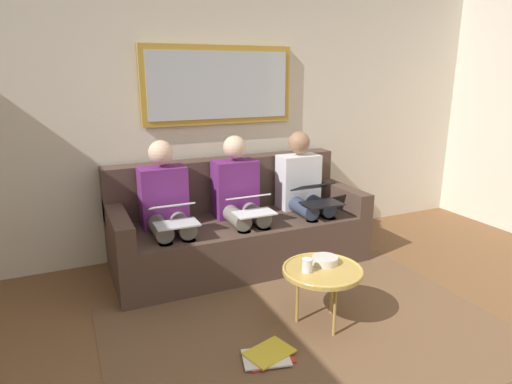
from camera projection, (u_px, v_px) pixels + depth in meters
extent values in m
cube|color=beige|center=(217.00, 112.00, 4.12)|extent=(6.00, 0.12, 2.60)
cube|color=brown|center=(308.00, 331.00, 2.93)|extent=(2.60, 1.80, 0.01)
cube|color=#4C382D|center=(240.00, 241.00, 3.93)|extent=(2.20, 0.90, 0.42)
cube|color=#4C382D|center=(225.00, 183.00, 4.12)|extent=(2.20, 0.20, 0.48)
cube|color=#4C382D|center=(338.00, 195.00, 4.25)|extent=(0.14, 0.90, 0.20)
cube|color=#4C382D|center=(118.00, 224.00, 3.44)|extent=(0.14, 0.90, 0.20)
cube|color=#B7892D|center=(219.00, 85.00, 3.98)|extent=(1.42, 0.04, 0.69)
cube|color=#B2B7BC|center=(220.00, 85.00, 3.95)|extent=(1.32, 0.01, 0.59)
cylinder|color=tan|center=(322.00, 271.00, 2.92)|extent=(0.54, 0.54, 0.03)
torus|color=tan|center=(322.00, 269.00, 2.91)|extent=(0.54, 0.54, 0.02)
cylinder|color=#B28E42|center=(335.00, 310.00, 2.83)|extent=(0.02, 0.02, 0.38)
cylinder|color=#B28E42|center=(332.00, 289.00, 3.10)|extent=(0.02, 0.02, 0.38)
cylinder|color=#B28E42|center=(297.00, 297.00, 2.99)|extent=(0.02, 0.02, 0.38)
cylinder|color=silver|center=(307.00, 265.00, 2.86)|extent=(0.07, 0.07, 0.09)
cylinder|color=beige|center=(325.00, 260.00, 2.99)|extent=(0.18, 0.18, 0.05)
cube|color=silver|center=(298.00, 181.00, 4.15)|extent=(0.38, 0.22, 0.50)
sphere|color=#997051|center=(299.00, 142.00, 4.05)|extent=(0.20, 0.20, 0.20)
cylinder|color=#384256|center=(317.00, 204.00, 4.05)|extent=(0.14, 0.42, 0.14)
cylinder|color=#384256|center=(300.00, 207.00, 3.97)|extent=(0.14, 0.42, 0.14)
cylinder|color=#384256|center=(329.00, 240.00, 3.94)|extent=(0.11, 0.11, 0.42)
cylinder|color=#384256|center=(312.00, 243.00, 3.86)|extent=(0.11, 0.11, 0.42)
cube|color=black|center=(322.00, 204.00, 3.81)|extent=(0.34, 0.23, 0.01)
cube|color=black|center=(313.00, 187.00, 3.92)|extent=(0.34, 0.22, 0.10)
cube|color=#A5C6EA|center=(313.00, 186.00, 3.91)|extent=(0.30, 0.19, 0.08)
cube|color=#66236B|center=(235.00, 188.00, 3.89)|extent=(0.38, 0.22, 0.50)
sphere|color=beige|center=(235.00, 147.00, 3.80)|extent=(0.20, 0.20, 0.20)
cylinder|color=gray|center=(254.00, 213.00, 3.79)|extent=(0.14, 0.42, 0.14)
cylinder|color=gray|center=(235.00, 216.00, 3.72)|extent=(0.14, 0.42, 0.14)
cylinder|color=gray|center=(264.00, 252.00, 3.68)|extent=(0.11, 0.11, 0.42)
cylinder|color=gray|center=(245.00, 256.00, 3.61)|extent=(0.11, 0.11, 0.42)
cube|color=white|center=(254.00, 213.00, 3.55)|extent=(0.33, 0.20, 0.01)
cube|color=white|center=(248.00, 197.00, 3.64)|extent=(0.33, 0.20, 0.07)
cube|color=#A5C6EA|center=(248.00, 197.00, 3.64)|extent=(0.29, 0.17, 0.06)
cube|color=#66236B|center=(163.00, 197.00, 3.64)|extent=(0.38, 0.22, 0.50)
sphere|color=beige|center=(161.00, 153.00, 3.54)|extent=(0.20, 0.20, 0.20)
cylinder|color=gray|center=(182.00, 223.00, 3.54)|extent=(0.14, 0.42, 0.14)
cylinder|color=gray|center=(159.00, 226.00, 3.47)|extent=(0.14, 0.42, 0.14)
cylinder|color=gray|center=(190.00, 265.00, 3.43)|extent=(0.11, 0.11, 0.42)
cylinder|color=gray|center=(167.00, 270.00, 3.36)|extent=(0.11, 0.11, 0.42)
cube|color=silver|center=(177.00, 224.00, 3.30)|extent=(0.32, 0.20, 0.01)
cube|color=silver|center=(172.00, 206.00, 3.39)|extent=(0.32, 0.20, 0.08)
cube|color=#A5C6EA|center=(172.00, 206.00, 3.39)|extent=(0.29, 0.17, 0.06)
cube|color=red|center=(268.00, 357.00, 2.64)|extent=(0.29, 0.22, 0.01)
cube|color=white|center=(266.00, 358.00, 2.63)|extent=(0.32, 0.26, 0.01)
cube|color=yellow|center=(269.00, 352.00, 2.66)|extent=(0.33, 0.27, 0.01)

